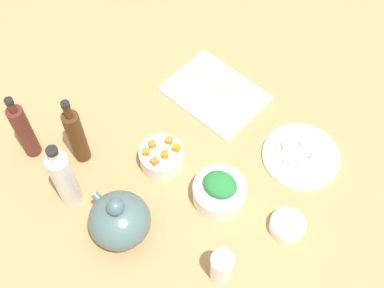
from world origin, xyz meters
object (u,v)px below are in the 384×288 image
at_px(bottle_2, 65,179).
at_px(drinking_glass_0, 222,267).
at_px(plate_tofu, 301,156).
at_px(bottle_0, 24,131).
at_px(teapot, 119,220).
at_px(bowl_small_side, 287,226).
at_px(bottle_1, 76,136).
at_px(cutting_board, 215,94).
at_px(bowl_greens, 219,192).
at_px(bowl_carrots, 162,157).

xyz_separation_m(bottle_2, drinking_glass_0, (-0.43, -0.11, -0.06)).
xyz_separation_m(plate_tofu, bottle_0, (0.58, 0.50, 0.10)).
bearing_deg(drinking_glass_0, teapot, 18.10).
height_order(bottle_2, drinking_glass_0, bottle_2).
bearing_deg(teapot, bottle_2, 9.60).
distance_m(bowl_small_side, bottle_1, 0.61).
height_order(cutting_board, bottle_2, bottle_2).
height_order(bowl_small_side, bottle_0, bottle_0).
xyz_separation_m(plate_tofu, bowl_small_side, (-0.10, 0.20, 0.01)).
bearing_deg(bottle_1, bowl_small_side, -158.84).
relative_size(cutting_board, bowl_greens, 2.02).
bearing_deg(plate_tofu, bowl_greens, 70.87).
bearing_deg(bottle_2, bottle_1, -52.20).
bearing_deg(plate_tofu, cutting_board, -0.64).
distance_m(bowl_carrots, bottle_2, 0.27).
bearing_deg(bowl_carrots, drinking_glass_0, 158.75).
xyz_separation_m(cutting_board, bowl_greens, (-0.24, 0.26, 0.02)).
height_order(cutting_board, teapot, teapot).
relative_size(bowl_greens, bottle_0, 0.59).
distance_m(cutting_board, bowl_carrots, 0.29).
bearing_deg(plate_tofu, bottle_1, 42.31).
bearing_deg(bowl_carrots, teapot, 107.46).
distance_m(bowl_carrots, bottle_0, 0.38).
distance_m(bowl_greens, bowl_small_side, 0.20).
height_order(bowl_carrots, bowl_small_side, bowl_carrots).
xyz_separation_m(cutting_board, bowl_small_side, (-0.43, 0.20, 0.01)).
relative_size(bottle_0, bottle_1, 0.96).
bearing_deg(bowl_greens, plate_tofu, -109.13).
height_order(bottle_0, bottle_2, bottle_2).
bearing_deg(bottle_2, cutting_board, -95.03).
height_order(plate_tofu, bottle_0, bottle_0).
distance_m(bowl_greens, bottle_1, 0.41).
bearing_deg(plate_tofu, bottle_0, 41.16).
xyz_separation_m(teapot, bottle_2, (0.17, 0.03, 0.04)).
xyz_separation_m(bowl_small_side, drinking_glass_0, (0.05, 0.21, 0.04)).
relative_size(bowl_greens, bottle_1, 0.57).
relative_size(plate_tofu, bottle_1, 0.88).
height_order(bowl_greens, drinking_glass_0, drinking_glass_0).
bearing_deg(plate_tofu, teapot, 67.04).
relative_size(bowl_small_side, bottle_2, 0.37).
bearing_deg(teapot, bowl_greens, -116.74).
height_order(bowl_carrots, bottle_1, bottle_1).
height_order(cutting_board, bottle_1, bottle_1).
bearing_deg(bottle_2, plate_tofu, -125.64).
bearing_deg(bottle_2, drinking_glass_0, -165.10).
height_order(bottle_0, bottle_1, bottle_1).
bearing_deg(bowl_small_side, bowl_greens, 15.55).
relative_size(cutting_board, bowl_carrots, 2.35).
height_order(bowl_greens, bowl_small_side, bowl_greens).
distance_m(bowl_greens, teapot, 0.27).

